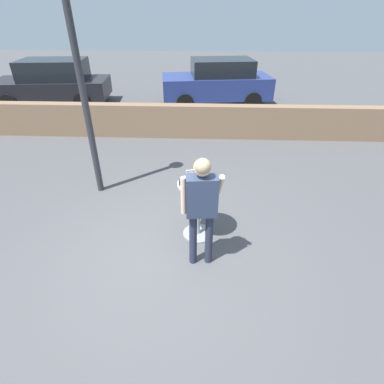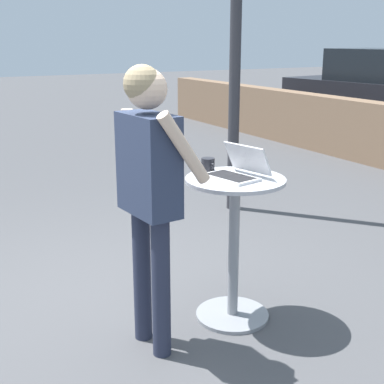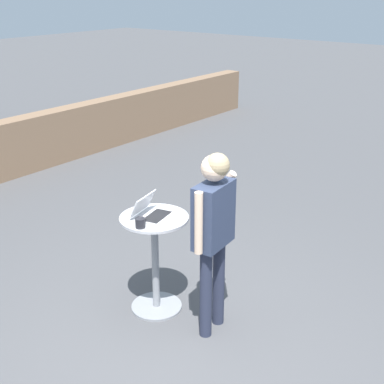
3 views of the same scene
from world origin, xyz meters
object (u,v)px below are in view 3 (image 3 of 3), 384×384
at_px(coffee_mug, 140,223).
at_px(cafe_table, 155,255).
at_px(laptop, 152,212).
at_px(standing_person, 213,221).

bearing_deg(coffee_mug, cafe_table, 13.30).
height_order(cafe_table, laptop, laptop).
xyz_separation_m(laptop, standing_person, (0.07, -0.65, 0.06)).
bearing_deg(coffee_mug, standing_person, -62.03).
distance_m(coffee_mug, standing_person, 0.65).
relative_size(laptop, coffee_mug, 3.25).
bearing_deg(cafe_table, standing_person, -84.69).
relative_size(laptop, standing_person, 0.23).
distance_m(cafe_table, standing_person, 0.81).
bearing_deg(standing_person, cafe_table, 95.31).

